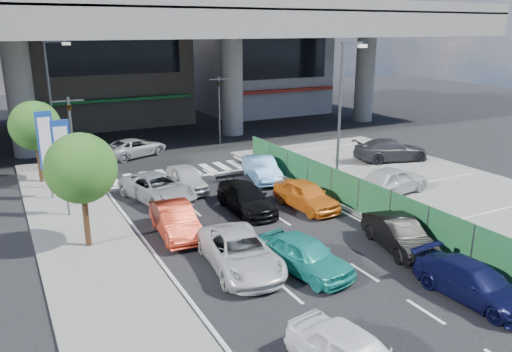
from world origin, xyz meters
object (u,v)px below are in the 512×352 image
sedan_white_mid_left (240,252)px  taxi_teal_mid (305,255)px  minivan_navy_back (474,282)px  parked_sedan_dgrey (391,150)px  street_lamp_right (343,103)px  kei_truck_front_right (262,169)px  traffic_light_left (70,121)px  street_lamp_left (53,93)px  hatch_black_mid_right (399,235)px  traffic_cone (322,186)px  parked_sedan_white (393,180)px  wagon_silver_front_left (158,188)px  signboard_far (46,143)px  tree_near (81,169)px  taxi_orange_left (175,220)px  signboard_near (63,155)px  sedan_black_mid (246,198)px  tree_far (35,126)px  taxi_orange_right (306,195)px  crossing_wagon_silver (135,147)px  sedan_white_front_mid (186,178)px

sedan_white_mid_left → taxi_teal_mid: bearing=-27.2°
minivan_navy_back → parked_sedan_dgrey: bearing=52.2°
street_lamp_right → kei_truck_front_right: 6.11m
traffic_light_left → street_lamp_left: bearing=91.2°
traffic_light_left → minivan_navy_back: (9.76, -18.14, -3.32)m
hatch_black_mid_right → traffic_cone: size_ratio=5.68×
traffic_light_left → parked_sedan_white: traffic_light_left is taller
wagon_silver_front_left → minivan_navy_back: bearing=-80.8°
traffic_cone → signboard_far: bearing=157.1°
tree_near → street_lamp_left: bearing=87.2°
sedan_white_mid_left → taxi_orange_left: size_ratio=1.17×
signboard_near → sedan_black_mid: (7.89, -3.10, -2.42)m
sedan_white_mid_left → parked_sedan_white: bearing=26.7°
traffic_cone → tree_far: bearing=145.8°
street_lamp_left → wagon_silver_front_left: street_lamp_left is taller
street_lamp_right → street_lamp_left: 18.06m
sedan_white_mid_left → hatch_black_mid_right: 6.57m
street_lamp_left → taxi_orange_right: bearing=-55.3°
tree_far → traffic_cone: bearing=-34.2°
sedan_black_mid → taxi_orange_right: (2.80, -1.09, 0.04)m
parked_sedan_white → traffic_cone: bearing=51.2°
traffic_light_left → street_lamp_left: 6.06m
street_lamp_right → street_lamp_left: same height
traffic_light_left → taxi_orange_right: bearing=-40.2°
traffic_cone → sedan_white_mid_left: bearing=-142.9°
street_lamp_left → signboard_near: street_lamp_left is taller
hatch_black_mid_right → traffic_light_left: bearing=139.6°
street_lamp_right → sedan_black_mid: bearing=-170.3°
taxi_orange_left → sedan_black_mid: size_ratio=0.94×
street_lamp_left → signboard_near: 10.19m
tree_near → parked_sedan_white: 16.02m
street_lamp_left → crossing_wagon_silver: (4.99, 0.28, -4.12)m
signboard_near → signboard_far: (-0.40, 3.00, 0.00)m
sedan_black_mid → kei_truck_front_right: (3.15, 4.20, 0.04)m
parked_sedan_dgrey → minivan_navy_back: bearing=160.3°
traffic_light_left → taxi_teal_mid: size_ratio=1.28×
signboard_near → parked_sedan_white: size_ratio=1.07×
taxi_orange_left → signboard_far: bearing=123.9°
tree_far → street_lamp_left: bearing=67.2°
street_lamp_left → sedan_black_mid: size_ratio=1.79×
traffic_cone → street_lamp_left: bearing=133.4°
street_lamp_left → crossing_wagon_silver: 6.48m
street_lamp_left → sedan_white_mid_left: 19.43m
street_lamp_left → kei_truck_front_right: (10.17, -8.90, -4.08)m
tree_far → kei_truck_front_right: bearing=-24.9°
tree_far → taxi_teal_mid: tree_far is taller
sedan_black_mid → taxi_teal_mid: bearing=-96.2°
sedan_white_mid_left → sedan_black_mid: (2.99, 5.46, -0.03)m
sedan_white_front_mid → parked_sedan_white: bearing=-28.6°
sedan_black_mid → sedan_white_front_mid: 4.67m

